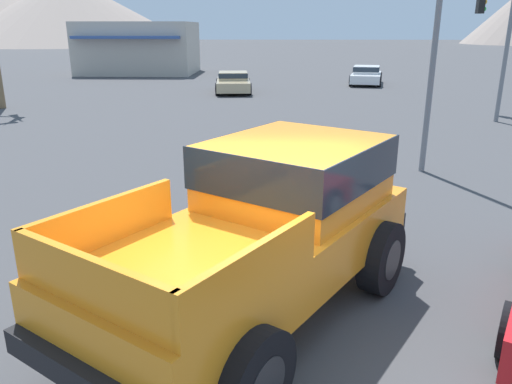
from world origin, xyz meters
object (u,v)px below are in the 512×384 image
object	(u,v)px
parked_car_white	(366,75)
traffic_light_main	(495,22)
orange_pickup_truck	(270,220)
parked_car_tan	(233,82)

from	to	relation	value
parked_car_white	traffic_light_main	xyz separation A→B (m)	(2.66, -11.84, 3.03)
orange_pickup_truck	parked_car_tan	bearing A→B (deg)	128.54
orange_pickup_truck	parked_car_white	distance (m)	27.41
parked_car_white	orange_pickup_truck	bearing A→B (deg)	-90.13
orange_pickup_truck	parked_car_white	bearing A→B (deg)	110.50
parked_car_tan	traffic_light_main	xyz separation A→B (m)	(10.77, -7.51, 3.05)
orange_pickup_truck	traffic_light_main	size ratio (longest dim) A/B	1.03
parked_car_white	traffic_light_main	size ratio (longest dim) A/B	0.87
parked_car_tan	parked_car_white	bearing A→B (deg)	-156.84
parked_car_tan	traffic_light_main	world-z (taller)	traffic_light_main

